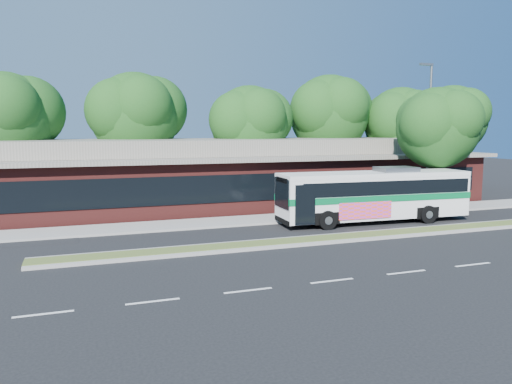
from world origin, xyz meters
The scene contains 13 objects.
ground centered at (0.00, 0.00, 0.00)m, with size 120.00×120.00×0.00m, color black.
median_strip centered at (0.00, 0.60, 0.07)m, with size 26.00×1.10×0.15m, color #475724.
sidewalk centered at (0.00, 6.40, 0.06)m, with size 44.00×2.60×0.12m, color gray.
plaza_building centered at (0.00, 12.99, 2.13)m, with size 33.20×11.20×4.45m.
lamp_post centered at (9.56, 6.00, 4.90)m, with size 0.93×0.18×9.07m.
tree_bg_a centered at (-14.58, 15.14, 5.87)m, with size 6.47×5.80×8.63m.
tree_bg_b centered at (-6.57, 16.14, 6.14)m, with size 6.69×6.00×9.00m.
tree_bg_c centered at (1.40, 15.13, 5.59)m, with size 6.24×5.60×8.26m.
tree_bg_d centered at (8.45, 16.15, 6.42)m, with size 6.91×6.20×9.37m.
tree_bg_e centered at (14.42, 15.14, 5.74)m, with size 6.47×5.80×8.50m.
tree_bg_f centered at (20.43, 16.14, 6.06)m, with size 6.69×6.00×8.92m.
transit_bus centered at (4.39, 3.80, 1.69)m, with size 10.90×2.90×3.03m.
sidewalk_tree centered at (10.19, 5.64, 5.29)m, with size 5.51×4.94×7.65m.
Camera 1 is at (-10.97, -19.49, 5.08)m, focal length 35.00 mm.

